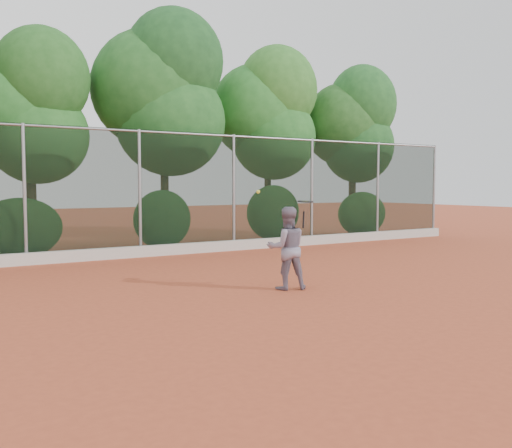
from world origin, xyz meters
TOP-DOWN VIEW (x-y plane):
  - ground at (0.00, 0.00)m, footprint 80.00×80.00m
  - concrete_curb at (0.00, 6.82)m, footprint 24.00×0.20m
  - tennis_player at (0.53, 0.74)m, footprint 0.92×0.83m
  - chainlink_fence at (-0.00, 7.00)m, footprint 24.09×0.09m
  - foliage_backdrop at (-0.55, 8.98)m, footprint 23.70×3.63m
  - tennis_racket at (0.90, 0.66)m, footprint 0.42×0.42m
  - tennis_ball_in_flight at (-0.44, 0.24)m, footprint 0.06×0.06m

SIDE VIEW (x-z plane):
  - ground at x=0.00m, z-range 0.00..0.00m
  - concrete_curb at x=0.00m, z-range 0.00..0.30m
  - tennis_player at x=0.53m, z-range 0.00..1.57m
  - tennis_racket at x=0.90m, z-range 1.36..1.89m
  - chainlink_fence at x=0.00m, z-range 0.11..3.61m
  - tennis_ball_in_flight at x=-0.44m, z-range 1.84..1.90m
  - foliage_backdrop at x=-0.55m, z-range 0.63..8.18m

